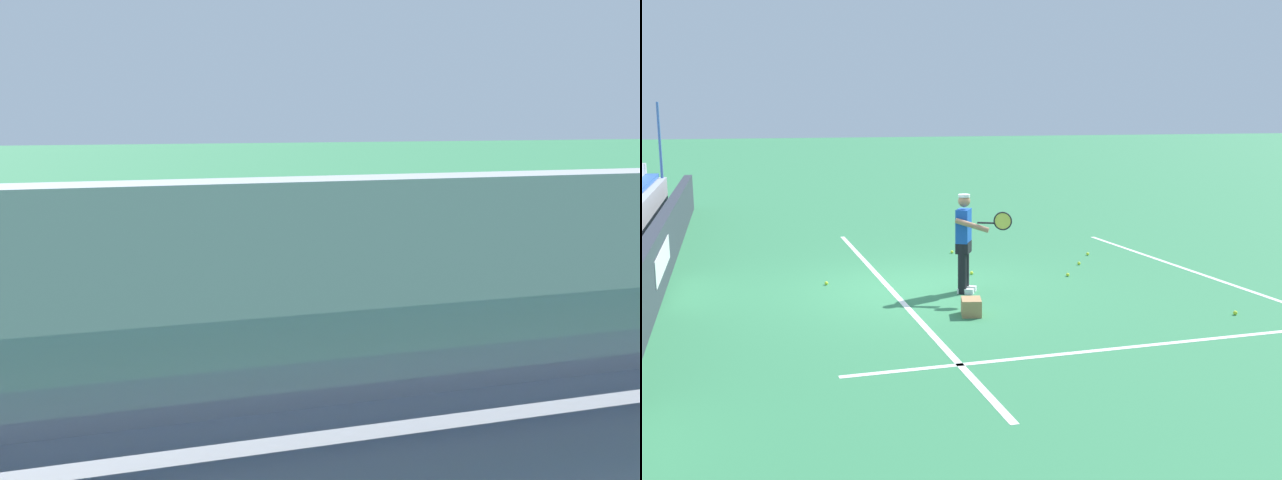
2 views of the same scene
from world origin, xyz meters
The scene contains 15 objects.
ground_plane centered at (0.00, 0.00, 0.00)m, with size 160.00×160.00×0.00m, color #337A4C.
court_baseline_white centered at (0.00, -0.50, 0.00)m, with size 12.00×0.10×0.01m, color white.
court_sideline_white centered at (4.11, 4.00, 0.00)m, with size 0.10×12.00×0.01m, color white.
court_service_line_white centered at (0.00, 5.50, 0.00)m, with size 8.22×0.10×0.01m, color white.
back_wall_sponsor_board centered at (0.01, -4.42, 0.55)m, with size 25.96×0.25×1.10m.
bleacher_stand centered at (0.00, -6.65, 0.76)m, with size 24.67×3.20×3.40m.
tennis_player centered at (0.51, 0.70, 0.89)m, with size 0.91×0.87×1.71m.
ball_box_cardboard centered at (1.95, 0.34, 0.13)m, with size 0.40×0.30×0.26m, color #A87F51.
tennis_ball_far_left centered at (-1.93, 4.28, 0.03)m, with size 0.07×0.07×0.07m, color #CCE533.
tennis_ball_on_baseline centered at (-0.82, 1.25, 0.03)m, with size 0.07×0.07×0.07m, color #CCE533.
tennis_ball_near_player centered at (3.15, 4.25, 0.03)m, with size 0.07×0.07×0.07m, color #CCE533.
tennis_ball_toward_net centered at (-3.05, 1.51, 0.03)m, with size 0.07×0.07×0.07m, color #CCE533.
tennis_ball_midcourt centered at (-0.13, 2.96, 0.03)m, with size 0.07×0.07×0.07m, color #CCE533.
tennis_ball_far_right centered at (-0.76, -1.54, 0.03)m, with size 0.07×0.07×0.07m, color #CCE533.
tennis_ball_by_box centered at (-1.05, 3.64, 0.03)m, with size 0.07×0.07×0.07m, color #CCE533.
Camera 1 is at (-3.26, -10.58, 3.11)m, focal length 42.00 mm.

